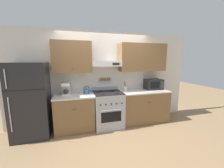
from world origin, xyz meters
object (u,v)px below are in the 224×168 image
stove_range (108,109)px  utensil_crock (125,89)px  tea_kettle (87,91)px  microwave (153,84)px  refrigerator (31,100)px  coffee_maker (66,89)px

stove_range → utensil_crock: size_ratio=3.66×
tea_kettle → utensil_crock: size_ratio=0.75×
stove_range → microwave: 1.58m
stove_range → refrigerator: refrigerator is taller
tea_kettle → utensil_crock: bearing=0.0°
tea_kettle → microwave: (2.00, 0.02, 0.08)m
stove_range → coffee_maker: 1.22m
microwave → refrigerator: bearing=-177.2°
refrigerator → coffee_maker: bearing=12.2°
refrigerator → tea_kettle: bearing=6.3°
microwave → utensil_crock: (-0.93, -0.02, -0.08)m
microwave → utensil_crock: bearing=-178.9°
coffee_maker → utensil_crock: size_ratio=1.07×
tea_kettle → coffee_maker: 0.52m
coffee_maker → utensil_crock: coffee_maker is taller
refrigerator → coffee_maker: refrigerator is taller
stove_range → refrigerator: bearing=-179.8°
coffee_maker → utensil_crock: 1.59m
refrigerator → utensil_crock: refrigerator is taller
stove_range → tea_kettle: bearing=166.0°
coffee_maker → utensil_crock: (1.58, -0.03, -0.08)m
tea_kettle → utensil_crock: utensil_crock is taller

